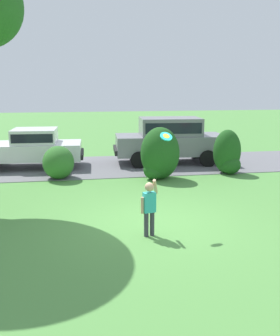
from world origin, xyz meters
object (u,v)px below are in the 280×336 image
Objects in this scene: parked_sedan at (30,147)px; parked_suv at (170,138)px; frisbee at (166,136)px; child_thrower at (149,205)px.

parked_suv is (5.71, -0.03, 0.23)m from parked_sedan.
child_thrower is at bearing -132.15° from frisbee.
frisbee is (3.77, -7.33, 1.27)m from parked_sedan.
frisbee reaches higher than parked_suv.
parked_sedan is at bearing 112.67° from child_thrower.
parked_sedan is 5.72m from parked_suv.
parked_sedan reaches higher than child_thrower.
parked_sedan is 3.48× the size of child_thrower.
parked_suv is 15.77× the size of frisbee.
parked_suv reaches higher than parked_sedan.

